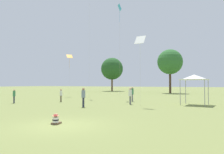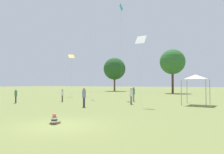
# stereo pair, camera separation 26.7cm
# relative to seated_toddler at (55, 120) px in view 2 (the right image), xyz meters

# --- Properties ---
(ground_plane) EXTENTS (300.00, 300.00, 0.00)m
(ground_plane) POSITION_rel_seated_toddler_xyz_m (0.51, -0.14, -0.23)
(ground_plane) COLOR olive
(seated_toddler) EXTENTS (0.51, 0.58, 0.56)m
(seated_toddler) POSITION_rel_seated_toddler_xyz_m (0.00, 0.00, 0.00)
(seated_toddler) COLOR brown
(seated_toddler) RESTS_ON ground
(person_standing_0) EXTENTS (0.33, 0.33, 1.59)m
(person_standing_0) POSITION_rel_seated_toddler_xyz_m (-12.89, 7.74, 0.73)
(person_standing_0) COLOR #282D42
(person_standing_0) RESTS_ON ground
(person_standing_1) EXTENTS (0.39, 0.39, 1.55)m
(person_standing_1) POSITION_rel_seated_toddler_xyz_m (-9.50, 11.73, 0.70)
(person_standing_1) COLOR brown
(person_standing_1) RESTS_ON ground
(person_standing_2) EXTENTS (0.38, 0.38, 1.84)m
(person_standing_2) POSITION_rel_seated_toddler_xyz_m (-1.82, 15.96, 0.90)
(person_standing_2) COLOR slate
(person_standing_2) RESTS_ON ground
(person_standing_3) EXTENTS (0.49, 0.49, 1.79)m
(person_standing_3) POSITION_rel_seated_toddler_xyz_m (-0.70, 12.51, 0.84)
(person_standing_3) COLOR slate
(person_standing_3) RESTS_ON ground
(person_standing_5) EXTENTS (0.43, 0.43, 1.82)m
(person_standing_5) POSITION_rel_seated_toddler_xyz_m (-3.57, 7.87, 0.86)
(person_standing_5) COLOR #282D42
(person_standing_5) RESTS_ON ground
(canopy_tent) EXTENTS (2.82, 2.82, 3.16)m
(canopy_tent) POSITION_rel_seated_toddler_xyz_m (5.51, 15.02, 2.63)
(canopy_tent) COLOR white
(canopy_tent) RESTS_ON ground
(kite_0) EXTENTS (1.07, 0.69, 7.01)m
(kite_0) POSITION_rel_seated_toddler_xyz_m (0.87, 11.26, 6.21)
(kite_0) COLOR white
(kite_0) RESTS_ON ground
(kite_1) EXTENTS (0.85, 0.93, 13.91)m
(kite_1) POSITION_rel_seated_toddler_xyz_m (-5.25, 19.63, 12.62)
(kite_1) COLOR #339EDB
(kite_1) RESTS_ON ground
(kite_3) EXTENTS (1.19, 1.23, 7.31)m
(kite_3) POSITION_rel_seated_toddler_xyz_m (-15.45, 20.98, 6.56)
(kite_3) COLOR orange
(kite_3) RESTS_ON ground
(distant_tree_0) EXTENTS (6.66, 6.66, 10.10)m
(distant_tree_0) POSITION_rel_seated_toddler_xyz_m (-21.68, 49.63, 6.52)
(distant_tree_0) COLOR brown
(distant_tree_0) RESTS_ON ground
(distant_tree_1) EXTENTS (5.87, 5.87, 10.30)m
(distant_tree_1) POSITION_rel_seated_toddler_xyz_m (-2.77, 42.39, 7.10)
(distant_tree_1) COLOR #473323
(distant_tree_1) RESTS_ON ground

